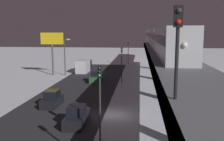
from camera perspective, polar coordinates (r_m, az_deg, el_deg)
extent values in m
plane|color=silver|center=(29.00, -0.14, -9.74)|extent=(240.00, 240.00, 0.00)
cube|color=#28282D|center=(30.30, -12.14, -9.12)|extent=(11.00, 87.26, 0.01)
cube|color=slate|center=(27.79, 13.42, 1.48)|extent=(5.00, 87.26, 0.80)
cube|color=#38383D|center=(27.59, 8.51, 1.57)|extent=(0.24, 85.52, 0.80)
cylinder|color=slate|center=(64.14, 9.29, 2.73)|extent=(1.40, 1.40, 5.39)
cylinder|color=slate|center=(49.72, 10.18, 1.03)|extent=(1.40, 1.40, 5.39)
cylinder|color=slate|center=(35.40, 11.79, -2.05)|extent=(1.40, 1.40, 5.39)
cylinder|color=slate|center=(21.39, 15.57, -9.21)|extent=(1.40, 1.40, 5.39)
cube|color=#B7BABF|center=(30.37, 12.90, 6.06)|extent=(2.90, 18.00, 3.40)
cube|color=black|center=(30.35, 12.93, 6.83)|extent=(2.94, 16.20, 0.90)
cube|color=#B7BABF|center=(48.88, 10.38, 7.01)|extent=(2.90, 18.00, 3.40)
cube|color=black|center=(48.87, 10.39, 7.49)|extent=(2.94, 16.20, 0.90)
cube|color=#B7BABF|center=(67.44, 9.24, 7.43)|extent=(2.90, 18.00, 3.40)
cube|color=black|center=(67.43, 9.24, 7.78)|extent=(2.94, 16.20, 0.90)
cube|color=#B7BABF|center=(86.02, 8.59, 7.67)|extent=(2.90, 18.00, 3.40)
cube|color=black|center=(86.01, 8.59, 7.95)|extent=(2.94, 16.20, 0.90)
sphere|color=white|center=(21.40, 15.72, 5.44)|extent=(0.44, 0.44, 0.44)
cylinder|color=black|center=(11.39, 14.06, 1.65)|extent=(0.16, 0.16, 3.20)
cube|color=black|center=(11.33, 14.42, 11.49)|extent=(0.36, 0.28, 0.90)
sphere|color=#333333|center=(11.18, 14.59, 12.70)|extent=(0.22, 0.22, 0.22)
sphere|color=red|center=(11.16, 14.50, 10.35)|extent=(0.22, 0.22, 0.22)
cube|color=#2D6038|center=(47.40, -3.51, -1.84)|extent=(1.80, 4.50, 1.10)
cube|color=black|center=(47.23, -3.53, -0.67)|extent=(1.58, 2.16, 0.87)
cylinder|color=black|center=(48.94, -4.23, -1.79)|extent=(0.20, 0.64, 0.64)
cylinder|color=black|center=(48.66, -2.24, -1.84)|extent=(0.20, 0.64, 0.64)
cylinder|color=black|center=(46.25, -4.85, -2.41)|extent=(0.20, 0.64, 0.64)
cylinder|color=black|center=(45.95, -2.75, -2.46)|extent=(0.20, 0.64, 0.64)
cube|color=black|center=(32.97, -13.06, -6.70)|extent=(1.80, 4.02, 1.10)
cube|color=black|center=(32.73, -13.12, -5.03)|extent=(1.58, 1.93, 0.87)
cube|color=black|center=(26.07, -7.81, -10.68)|extent=(1.80, 4.18, 1.10)
cube|color=black|center=(25.77, -7.86, -8.61)|extent=(1.58, 2.00, 0.87)
cube|color=black|center=(62.12, -5.67, 1.22)|extent=(2.30, 2.20, 2.40)
cube|color=silver|center=(58.41, -6.43, 0.94)|extent=(2.40, 5.00, 2.80)
cylinder|color=#2D2D2D|center=(21.45, -2.67, -8.69)|extent=(0.16, 0.16, 5.50)
cube|color=black|center=(20.73, -2.73, -0.21)|extent=(0.32, 0.32, 0.90)
sphere|color=black|center=(20.51, -2.82, 0.54)|extent=(0.20, 0.20, 0.20)
sphere|color=black|center=(20.55, -2.81, -0.29)|extent=(0.20, 0.20, 0.20)
sphere|color=#19E53F|center=(20.60, -2.81, -1.12)|extent=(0.20, 0.20, 0.20)
cylinder|color=#2D2D2D|center=(46.19, 2.15, 0.66)|extent=(0.16, 0.16, 5.50)
cube|color=black|center=(45.86, 2.18, 4.62)|extent=(0.32, 0.32, 0.90)
sphere|color=black|center=(45.66, 2.16, 4.98)|extent=(0.20, 0.20, 0.20)
sphere|color=yellow|center=(45.68, 2.16, 4.60)|extent=(0.20, 0.20, 0.20)
sphere|color=black|center=(45.70, 2.16, 4.23)|extent=(0.20, 0.20, 0.20)
cylinder|color=#2D2D2D|center=(71.40, 3.59, 3.45)|extent=(0.16, 0.16, 5.50)
cube|color=black|center=(71.19, 3.61, 6.02)|extent=(0.32, 0.32, 0.90)
sphere|color=red|center=(71.00, 3.61, 6.25)|extent=(0.20, 0.20, 0.20)
sphere|color=black|center=(71.01, 3.61, 6.01)|extent=(0.20, 0.20, 0.20)
sphere|color=black|center=(71.02, 3.60, 5.77)|extent=(0.20, 0.20, 0.20)
cylinder|color=#4C4C51|center=(55.67, -12.95, 2.32)|extent=(0.36, 0.36, 6.50)
cube|color=yellow|center=(55.38, -13.10, 6.90)|extent=(4.80, 0.30, 2.40)
cylinder|color=#38383D|center=(54.89, -10.37, 2.83)|extent=(0.20, 0.20, 7.50)
ellipsoid|color=#F4E5B2|center=(54.43, -9.67, 6.76)|extent=(0.90, 0.44, 0.30)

